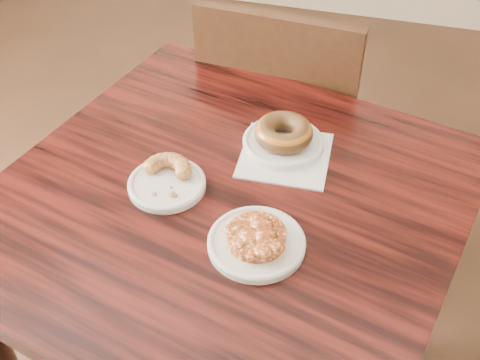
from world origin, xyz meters
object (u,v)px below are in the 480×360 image
(chair_far, at_px, (289,127))
(cruller_fragment, at_px, (166,177))
(cafe_table, at_px, (229,312))
(glazed_donut, at_px, (284,132))
(apple_fritter, at_px, (257,235))

(chair_far, relative_size, cruller_fragment, 8.21)
(cafe_table, xyz_separation_m, glazed_donut, (0.07, 0.18, 0.41))
(cafe_table, distance_m, glazed_donut, 0.45)
(glazed_donut, relative_size, apple_fritter, 0.86)
(cafe_table, bearing_deg, chair_far, 103.66)
(glazed_donut, distance_m, cruller_fragment, 0.26)
(glazed_donut, xyz_separation_m, cruller_fragment, (-0.19, -0.18, -0.01))
(glazed_donut, height_order, apple_fritter, glazed_donut)
(cafe_table, distance_m, apple_fritter, 0.43)
(chair_far, distance_m, cruller_fragment, 0.72)
(cafe_table, height_order, glazed_donut, glazed_donut)
(glazed_donut, bearing_deg, apple_fritter, -87.40)
(cruller_fragment, bearing_deg, apple_fritter, -26.29)
(cruller_fragment, bearing_deg, glazed_donut, 43.10)
(cafe_table, height_order, apple_fritter, apple_fritter)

